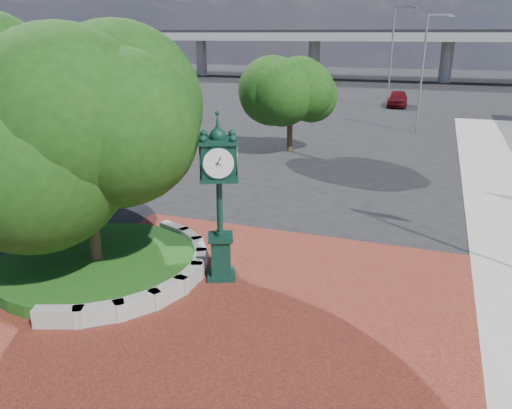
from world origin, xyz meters
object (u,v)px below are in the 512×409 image
object	(u,v)px
street_lamp_near	(426,65)
post_clock	(219,192)
parked_car	(397,98)
street_lamp_far	(394,50)

from	to	relation	value
street_lamp_near	post_clock	bearing A→B (deg)	-99.68
parked_car	street_lamp_far	world-z (taller)	street_lamp_far
post_clock	street_lamp_near	xyz separation A→B (m)	(4.50, 26.39, 2.13)
post_clock	parked_car	bearing A→B (deg)	87.50
street_lamp_near	street_lamp_far	distance (m)	12.92
post_clock	street_lamp_far	world-z (taller)	street_lamp_far
parked_car	street_lamp_far	distance (m)	4.94
parked_car	street_lamp_near	world-z (taller)	street_lamp_near
post_clock	parked_car	distance (m)	40.31
parked_car	street_lamp_near	size ratio (longest dim) A/B	0.57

